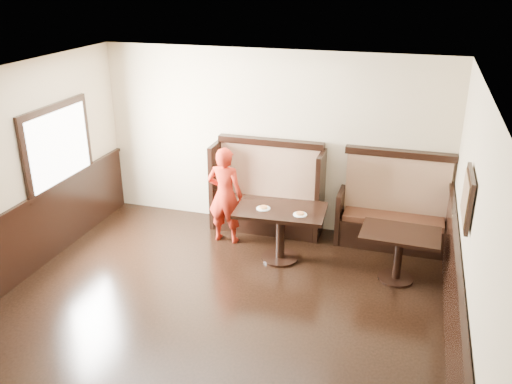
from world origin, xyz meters
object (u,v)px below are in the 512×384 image
at_px(table_neighbor, 399,244).
at_px(child, 225,195).
at_px(table_main, 281,221).
at_px(booth_main, 268,197).
at_px(booth_neighbor, 394,215).

xyz_separation_m(table_neighbor, child, (-2.57, 0.40, 0.22)).
bearing_deg(table_neighbor, table_main, 179.02).
distance_m(booth_main, child, 0.82).
xyz_separation_m(booth_neighbor, table_main, (-1.50, -0.94, 0.12)).
relative_size(table_main, child, 0.86).
height_order(booth_main, table_main, booth_main).
distance_m(booth_main, booth_neighbor, 1.95).
bearing_deg(booth_neighbor, booth_main, 179.95).
xyz_separation_m(booth_main, child, (-0.49, -0.62, 0.22)).
relative_size(booth_neighbor, child, 1.10).
height_order(booth_main, child, child).
bearing_deg(table_main, child, 157.84).
distance_m(table_main, table_neighbor, 1.64).
xyz_separation_m(booth_neighbor, child, (-2.44, -0.62, 0.27)).
bearing_deg(table_main, table_neighbor, -6.53).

